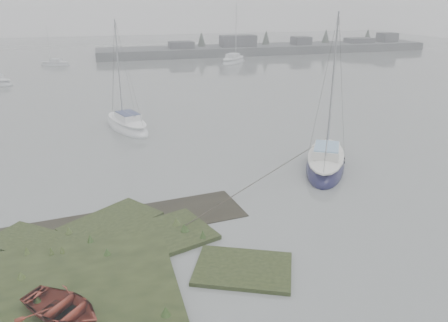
# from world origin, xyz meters

# --- Properties ---
(ground) EXTENTS (160.00, 160.00, 0.00)m
(ground) POSITION_xyz_m (0.00, 30.00, 0.00)
(ground) COLOR slate
(ground) RESTS_ON ground
(far_shoreline) EXTENTS (60.00, 8.00, 4.15)m
(far_shoreline) POSITION_xyz_m (26.84, 61.90, 0.85)
(far_shoreline) COLOR #4C4F51
(far_shoreline) RESTS_ON ground
(sailboat_main) EXTENTS (5.32, 6.86, 9.43)m
(sailboat_main) POSITION_xyz_m (8.40, 7.95, 0.29)
(sailboat_main) COLOR #111035
(sailboat_main) RESTS_ON ground
(sailboat_white) EXTENTS (3.89, 6.44, 8.64)m
(sailboat_white) POSITION_xyz_m (-2.15, 19.44, 0.27)
(sailboat_white) COLOR white
(sailboat_white) RESTS_ON ground
(sailboat_far_b) EXTENTS (6.04, 6.39, 9.35)m
(sailboat_far_b) POSITION_xyz_m (16.21, 51.34, 0.29)
(sailboat_far_b) COLOR #AEB4B8
(sailboat_far_b) RESTS_ON ground
(sailboat_far_c) EXTENTS (4.68, 2.95, 6.29)m
(sailboat_far_c) POSITION_xyz_m (-9.81, 56.05, 0.19)
(sailboat_far_c) COLOR #A7ABB1
(sailboat_far_c) RESTS_ON ground
(dinghy) EXTENTS (3.45, 3.42, 0.59)m
(dinghy) POSITION_xyz_m (-5.70, -1.51, 0.51)
(dinghy) COLOR maroon
(dinghy) RESTS_ON marsh_bank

